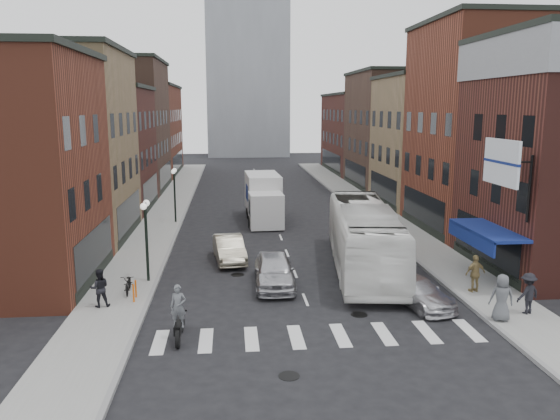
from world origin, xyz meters
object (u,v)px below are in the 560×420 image
Objects in this scene: parked_bicycle at (129,283)px; ped_right_c at (502,298)px; streetlamp_near at (146,226)px; streetlamp_far at (174,185)px; motorcycle_rider at (179,314)px; ped_left_solo at (100,288)px; ped_right_a at (528,293)px; sedan_left_far at (229,249)px; curb_car at (417,291)px; sedan_left_near at (274,270)px; box_truck at (264,199)px; ped_right_b at (475,273)px; transit_bus at (364,237)px; billboard_sign at (503,164)px; bike_rack at (135,291)px.

ped_right_c is (15.44, -4.79, 0.51)m from parked_bicycle.
streetlamp_near is 1.00× the size of streetlamp_far.
streetlamp_far is at bearing 99.03° from motorcycle_rider.
ped_left_solo is at bearing 139.98° from motorcycle_rider.
streetlamp_near is 2.38× the size of ped_right_a.
sedan_left_far is 1.04× the size of curb_car.
sedan_left_near is at bearing 135.05° from curb_car.
parked_bicycle is at bearing 121.29° from motorcycle_rider.
streetlamp_far is 17.61m from ped_left_solo.
sedan_left_near is at bearing -19.64° from ped_right_c.
ped_right_c is at bearing -71.03° from box_truck.
motorcycle_rider is 1.23× the size of ped_right_b.
streetlamp_far is at bearing 138.88° from transit_bus.
streetlamp_near is at bearing -165.30° from transit_bus.
ped_left_solo is 0.96× the size of ped_right_a.
box_truck is at bearing 90.01° from sedan_left_near.
motorcycle_rider is 5.88m from parked_bicycle.
billboard_sign is 16.68m from streetlamp_near.
bike_rack is 4.78m from motorcycle_rider.
streetlamp_far is 0.32× the size of transit_bus.
transit_bus is 7.22× the size of ped_right_b.
streetlamp_far is 1.91× the size of motorcycle_rider.
billboard_sign reaches higher than sedan_left_far.
billboard_sign reaches higher than ped_right_b.
parked_bicycle is at bearing -116.46° from box_truck.
sedan_left_near is at bearing 165.74° from billboard_sign.
ped_left_solo is (-1.33, -0.73, 0.43)m from bike_rack.
ped_right_a is at bearing -10.78° from bike_rack.
box_truck reaches higher than motorcycle_rider.
bike_rack is 6.58m from sedan_left_near.
billboard_sign reaches higher than sedan_left_near.
billboard_sign is 8.19m from transit_bus.
box_truck is 13.85m from transit_bus.
sedan_left_near reaches higher than parked_bicycle.
streetlamp_far is 0.51× the size of box_truck.
ped_right_b reaches higher than curb_car.
parked_bicycle is at bearing -128.14° from ped_left_solo.
streetlamp_near reaches higher than curb_car.
ped_left_solo is (-1.53, -3.43, -1.93)m from streetlamp_near.
parked_bicycle is 0.88× the size of ped_right_c.
sedan_left_near is at bearing -94.04° from box_truck.
billboard_sign reaches higher than parked_bicycle.
streetlamp_far is at bearing 90.00° from streetlamp_near.
ped_right_a is at bearing -66.95° from box_truck.
ped_right_c is at bearing 158.07° from ped_left_solo.
curb_car is 13.05m from parked_bicycle.
box_truck is 4.23× the size of ped_right_c.
streetlamp_near is 2.47× the size of ped_left_solo.
streetlamp_far is 16.83m from transit_bus.
ped_right_c is at bearing -57.70° from transit_bus.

